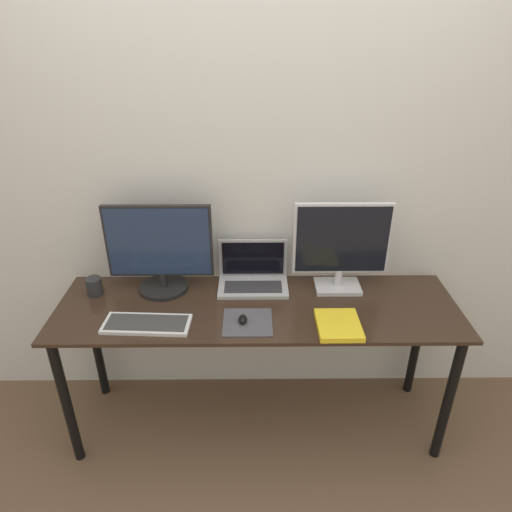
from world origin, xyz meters
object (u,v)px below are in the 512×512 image
object	(u,v)px
mouse	(243,319)
mug	(94,286)
monitor_right	(341,246)
book	(339,325)
monitor_left	(160,250)
keyboard	(147,324)
laptop	(253,275)

from	to	relation	value
mouse	mug	distance (m)	0.76
monitor_right	book	bearing A→B (deg)	-98.68
monitor_left	mouse	world-z (taller)	monitor_left
monitor_right	book	size ratio (longest dim) A/B	2.06
keyboard	mug	size ratio (longest dim) A/B	4.36
laptop	mug	distance (m)	0.77
keyboard	mouse	size ratio (longest dim) A/B	6.43
laptop	mug	xyz separation A→B (m)	(-0.77, -0.09, -0.01)
keyboard	laptop	bearing A→B (deg)	36.61
monitor_right	mouse	distance (m)	0.59
laptop	book	size ratio (longest dim) A/B	1.54
monitor_left	keyboard	xyz separation A→B (m)	(-0.02, -0.31, -0.21)
monitor_left	keyboard	size ratio (longest dim) A/B	1.31
book	mug	bearing A→B (deg)	166.30
laptop	mouse	xyz separation A→B (m)	(-0.05, -0.33, -0.03)
monitor_right	mug	size ratio (longest dim) A/B	5.17
monitor_left	monitor_right	size ratio (longest dim) A/B	1.10
keyboard	book	xyz separation A→B (m)	(0.84, -0.02, 0.00)
book	mug	distance (m)	1.17
monitor_left	mug	xyz separation A→B (m)	(-0.33, -0.05, -0.17)
book	mug	xyz separation A→B (m)	(-1.14, 0.28, 0.03)
mug	book	bearing A→B (deg)	-13.70
monitor_left	keyboard	distance (m)	0.37
monitor_right	monitor_left	bearing A→B (deg)	-179.99
laptop	book	world-z (taller)	laptop
mouse	mug	world-z (taller)	mug
laptop	keyboard	world-z (taller)	laptop
mouse	laptop	bearing A→B (deg)	81.95
mug	laptop	bearing A→B (deg)	6.51
keyboard	book	size ratio (longest dim) A/B	1.74
monitor_left	mug	bearing A→B (deg)	-171.80
monitor_right	laptop	world-z (taller)	monitor_right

